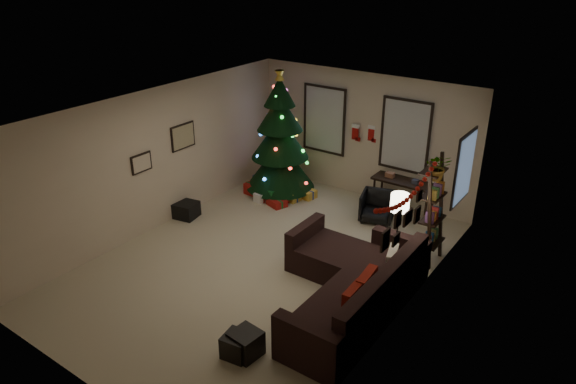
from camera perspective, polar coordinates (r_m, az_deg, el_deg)
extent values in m
plane|color=#C3B594|center=(9.24, -2.68, -7.62)|extent=(7.00, 7.00, 0.00)
plane|color=white|center=(8.13, -3.06, 8.70)|extent=(7.00, 7.00, 0.00)
plane|color=beige|center=(11.36, 8.12, 6.01)|extent=(5.00, 0.00, 5.00)
plane|color=beige|center=(6.58, -22.26, -10.38)|extent=(5.00, 0.00, 5.00)
plane|color=beige|center=(10.23, -13.99, 3.39)|extent=(0.00, 7.00, 7.00)
plane|color=beige|center=(7.48, 12.48, -4.60)|extent=(0.00, 7.00, 7.00)
cube|color=#728CB2|center=(11.72, 3.97, 7.80)|extent=(0.94, 0.02, 1.35)
cube|color=beige|center=(11.72, 3.97, 7.80)|extent=(0.94, 0.03, 1.35)
cube|color=#728CB2|center=(10.90, 12.54, 5.97)|extent=(0.94, 0.02, 1.35)
cube|color=beige|center=(10.90, 12.54, 5.97)|extent=(0.94, 0.03, 1.35)
cube|color=#728CB2|center=(9.63, 18.55, 2.44)|extent=(0.05, 0.27, 1.17)
cube|color=beige|center=(9.63, 18.55, 2.44)|extent=(0.05, 0.45, 1.17)
cylinder|color=black|center=(11.77, -0.84, 0.76)|extent=(0.11, 0.11, 0.33)
cone|color=black|center=(11.58, -0.85, 3.02)|extent=(1.51, 1.51, 1.06)
cone|color=black|center=(11.37, -0.87, 5.89)|extent=(1.25, 1.25, 0.89)
cone|color=black|center=(11.20, -0.89, 8.59)|extent=(0.98, 0.98, 0.78)
cone|color=black|center=(11.09, -0.91, 10.80)|extent=(0.67, 0.67, 0.61)
cylinder|color=maroon|center=(11.83, -0.83, 0.11)|extent=(1.22, 1.22, 0.04)
cube|color=gold|center=(11.40, 0.37, -0.38)|extent=(0.35, 0.28, 0.22)
cube|color=maroon|center=(11.71, -3.94, 0.35)|extent=(0.30, 0.22, 0.25)
cube|color=navy|center=(12.08, -2.97, 1.24)|extent=(0.26, 0.26, 0.28)
cube|color=#14591E|center=(11.33, -1.74, -0.34)|extent=(0.28, 0.25, 0.30)
cube|color=silver|center=(11.35, -3.00, -0.59)|extent=(0.22, 0.22, 0.20)
cube|color=gold|center=(11.51, 2.25, -0.26)|extent=(0.25, 0.30, 0.18)
cube|color=maroon|center=(11.18, -1.22, -1.12)|extent=(0.40, 0.30, 0.15)
cube|color=black|center=(7.99, 7.66, -11.67)|extent=(0.97, 2.59, 0.45)
cube|color=black|center=(7.60, 10.45, -9.80)|extent=(0.20, 2.59, 0.46)
cube|color=black|center=(6.95, 2.03, -16.47)|extent=(0.97, 0.20, 0.71)
cube|color=black|center=(8.99, 11.96, -6.55)|extent=(0.97, 0.20, 0.71)
cube|color=black|center=(8.95, 4.78, -7.15)|extent=(0.92, 0.97, 0.45)
cube|color=black|center=(9.13, 1.85, -5.43)|extent=(0.18, 0.97, 0.71)
cube|color=maroon|center=(7.28, 7.02, -11.64)|extent=(0.14, 0.46, 0.46)
cube|color=maroon|center=(7.56, 8.43, -10.22)|extent=(0.18, 0.51, 0.50)
cube|color=beige|center=(8.20, 11.11, -7.51)|extent=(0.25, 0.47, 0.45)
cube|color=black|center=(7.31, -4.57, -15.98)|extent=(0.41, 0.41, 0.36)
cube|color=black|center=(7.31, -5.55, -16.16)|extent=(0.39, 0.39, 0.32)
cube|color=black|center=(10.93, 12.44, 1.09)|extent=(1.29, 0.46, 0.05)
cylinder|color=black|center=(11.12, 9.23, -0.19)|extent=(0.05, 0.05, 0.65)
cylinder|color=black|center=(11.43, 10.06, 0.45)|extent=(0.05, 0.05, 0.65)
cylinder|color=black|center=(10.73, 14.63, -1.65)|extent=(0.05, 0.05, 0.65)
cylinder|color=black|center=(11.05, 15.35, -0.96)|extent=(0.05, 0.05, 0.65)
imported|color=black|center=(10.62, 9.63, -1.57)|extent=(0.72, 0.69, 0.60)
cube|color=black|center=(8.94, 15.02, -2.63)|extent=(0.05, 0.05, 1.92)
cube|color=black|center=(9.38, 16.17, -1.44)|extent=(0.05, 0.05, 1.92)
cube|color=black|center=(9.43, 15.04, -5.17)|extent=(0.30, 0.53, 0.03)
cube|color=black|center=(9.23, 15.33, -2.87)|extent=(0.30, 0.53, 0.03)
cube|color=black|center=(9.05, 15.63, -0.46)|extent=(0.30, 0.53, 0.03)
cube|color=black|center=(8.89, 15.93, 2.03)|extent=(0.30, 0.53, 0.03)
imported|color=#4C4C4C|center=(8.73, 15.92, 3.04)|extent=(0.67, 0.64, 0.58)
cylinder|color=black|center=(9.18, 11.29, -8.27)|extent=(0.25, 0.25, 0.03)
cylinder|color=black|center=(8.87, 11.61, -4.95)|extent=(0.03, 0.03, 1.19)
cylinder|color=white|center=(8.57, 11.98, -1.12)|extent=(0.30, 0.30, 0.28)
cube|color=black|center=(10.55, -11.28, 5.90)|extent=(0.04, 0.60, 0.50)
cube|color=tan|center=(10.55, -11.28, 5.90)|extent=(0.01, 0.54, 0.45)
cube|color=black|center=(9.97, -15.54, 3.03)|extent=(0.04, 0.45, 0.35)
cube|color=beige|center=(9.97, -15.54, 3.03)|extent=(0.01, 0.41, 0.31)
cube|color=black|center=(6.90, 10.46, -5.13)|extent=(0.03, 0.22, 0.28)
cube|color=black|center=(7.11, 11.78, -2.91)|extent=(0.03, 0.18, 0.22)
cube|color=black|center=(7.25, 11.57, -5.01)|extent=(0.03, 0.20, 0.16)
cube|color=black|center=(7.46, 12.81, -2.70)|extent=(0.03, 0.26, 0.20)
cube|color=black|center=(7.80, 13.77, -2.38)|extent=(0.03, 0.18, 0.24)
cube|color=black|center=(7.67, 14.00, -0.38)|extent=(0.03, 0.16, 0.16)
cube|color=#990F0C|center=(11.34, 7.27, 6.36)|extent=(0.14, 0.04, 0.30)
cube|color=white|center=(11.29, 7.31, 7.08)|extent=(0.16, 0.05, 0.08)
cube|color=#990F0C|center=(11.35, 7.55, 5.67)|extent=(0.10, 0.04, 0.08)
cube|color=#990F0C|center=(11.28, 8.99, 6.22)|extent=(0.14, 0.04, 0.30)
cube|color=white|center=(11.23, 9.04, 6.94)|extent=(0.16, 0.05, 0.08)
cube|color=#990F0C|center=(11.29, 9.27, 5.52)|extent=(0.10, 0.04, 0.08)
cube|color=black|center=(10.92, -11.35, -1.81)|extent=(0.70, 0.53, 0.31)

